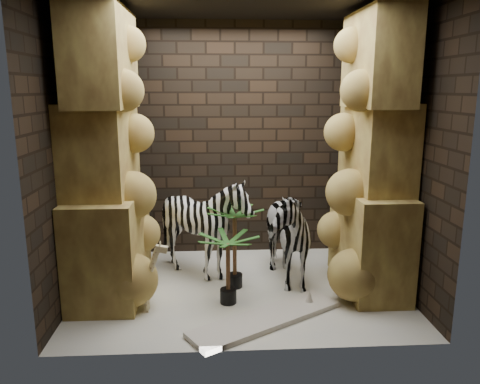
{
  "coord_description": "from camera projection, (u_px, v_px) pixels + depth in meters",
  "views": [
    {
      "loc": [
        -0.29,
        -4.79,
        2.17
      ],
      "look_at": [
        0.0,
        0.15,
        1.06
      ],
      "focal_mm": 34.81,
      "sensor_mm": 36.0,
      "label": 1
    }
  ],
  "objects": [
    {
      "name": "wall_back",
      "position": [
        235.0,
        141.0,
        6.05
      ],
      "size": [
        3.5,
        0.0,
        3.5
      ],
      "primitive_type": "plane",
      "rotation": [
        1.57,
        0.0,
        0.0
      ],
      "color": "black",
      "rests_on": "ground"
    },
    {
      "name": "zebra_left",
      "position": [
        205.0,
        231.0,
        5.37
      ],
      "size": [
        1.08,
        1.3,
        1.11
      ],
      "primitive_type": "imported",
      "rotation": [
        0.0,
        0.0,
        0.08
      ],
      "color": "white",
      "rests_on": "floor"
    },
    {
      "name": "wall_right",
      "position": [
        405.0,
        153.0,
        4.93
      ],
      "size": [
        0.0,
        3.0,
        3.0
      ],
      "primitive_type": "plane",
      "rotation": [
        1.57,
        0.0,
        -1.57
      ],
      "color": "black",
      "rests_on": "ground"
    },
    {
      "name": "giraffe_toy",
      "position": [
        137.0,
        276.0,
        4.56
      ],
      "size": [
        0.38,
        0.13,
        0.74
      ],
      "primitive_type": null,
      "rotation": [
        0.0,
        0.0,
        -0.01
      ],
      "color": "beige",
      "rests_on": "floor"
    },
    {
      "name": "zebra_right",
      "position": [
        279.0,
        224.0,
        5.23
      ],
      "size": [
        0.82,
        1.23,
        1.35
      ],
      "primitive_type": "imported",
      "rotation": [
        0.0,
        0.0,
        0.2
      ],
      "color": "white",
      "rests_on": "floor"
    },
    {
      "name": "wall_front",
      "position": [
        250.0,
        176.0,
        3.61
      ],
      "size": [
        3.5,
        0.0,
        3.5
      ],
      "primitive_type": "plane",
      "rotation": [
        -1.57,
        0.0,
        0.0
      ],
      "color": "black",
      "rests_on": "ground"
    },
    {
      "name": "rock_pillar_right",
      "position": [
        375.0,
        153.0,
        4.91
      ],
      "size": [
        0.58,
        1.25,
        3.0
      ],
      "primitive_type": null,
      "color": "#DAC65D",
      "rests_on": "floor"
    },
    {
      "name": "palm_back",
      "position": [
        228.0,
        269.0,
        4.73
      ],
      "size": [
        0.36,
        0.36,
        0.74
      ],
      "primitive_type": null,
      "color": "#163F14",
      "rests_on": "floor"
    },
    {
      "name": "wall_left",
      "position": [
        69.0,
        156.0,
        4.73
      ],
      "size": [
        0.0,
        3.0,
        3.0
      ],
      "primitive_type": "plane",
      "rotation": [
        1.57,
        0.0,
        1.57
      ],
      "color": "black",
      "rests_on": "ground"
    },
    {
      "name": "palm_front",
      "position": [
        235.0,
        248.0,
        5.1
      ],
      "size": [
        0.36,
        0.36,
        0.92
      ],
      "primitive_type": null,
      "color": "#163F14",
      "rests_on": "floor"
    },
    {
      "name": "surfboard",
      "position": [
        266.0,
        319.0,
        4.42
      ],
      "size": [
        1.55,
        1.16,
        0.05
      ],
      "primitive_type": "cube",
      "rotation": [
        0.0,
        0.0,
        0.55
      ],
      "color": "beige",
      "rests_on": "floor"
    },
    {
      "name": "rock_pillar_left",
      "position": [
        104.0,
        155.0,
        4.75
      ],
      "size": [
        0.68,
        1.3,
        3.0
      ],
      "primitive_type": null,
      "color": "#DAC65D",
      "rests_on": "floor"
    },
    {
      "name": "floor",
      "position": [
        241.0,
        288.0,
        5.15
      ],
      "size": [
        3.5,
        3.5,
        0.0
      ],
      "primitive_type": "plane",
      "color": "silver",
      "rests_on": "ground"
    },
    {
      "name": "ceiling",
      "position": [
        241.0,
        1.0,
        4.5
      ],
      "size": [
        3.5,
        3.5,
        0.0
      ],
      "primitive_type": "plane",
      "rotation": [
        3.14,
        0.0,
        0.0
      ],
      "color": "black",
      "rests_on": "ground"
    }
  ]
}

